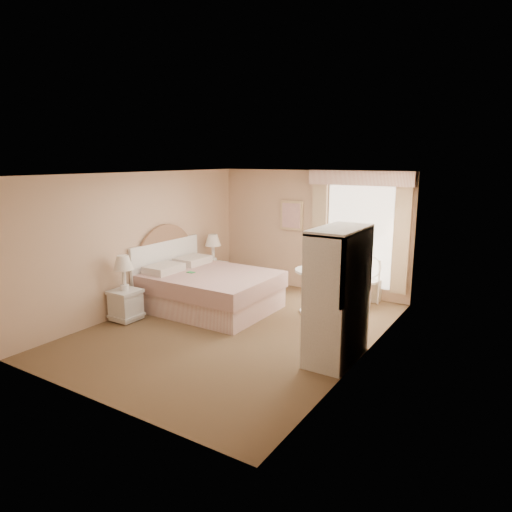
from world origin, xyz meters
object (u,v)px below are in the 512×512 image
Objects in this scene: nightstand_far at (213,268)px; armoire at (338,306)px; round_table at (316,284)px; cafe_chair at (368,277)px; bed at (205,288)px; nightstand_near at (125,297)px.

armoire is (3.65, -1.99, 0.34)m from nightstand_far.
nightstand_far reaches higher than round_table.
nightstand_far is 4.17m from armoire.
cafe_chair is (0.63, 0.97, 0.00)m from round_table.
armoire reaches higher than bed.
bed is 1.25× the size of armoire.
bed is at bearing 59.85° from nightstand_near.
nightstand_far is at bearing -160.59° from cafe_chair.
bed is 2.06× the size of nightstand_near.
armoire is (2.92, -0.77, 0.38)m from bed.
nightstand_near is 3.34m from round_table.
bed reaches higher than nightstand_far.
armoire reaches higher than cafe_chair.
armoire is (0.44, -2.60, 0.23)m from cafe_chair.
cafe_chair is (3.21, 0.61, 0.11)m from nightstand_far.
nightstand_far is at bearing 151.37° from armoire.
round_table is 1.97m from armoire.
round_table is 0.86× the size of cafe_chair.
round_table is (2.58, 2.12, 0.11)m from nightstand_near.
nightstand_near is at bearing -140.62° from round_table.
cafe_chair is at bearing 99.63° from armoire.
round_table is at bearing 39.38° from nightstand_near.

